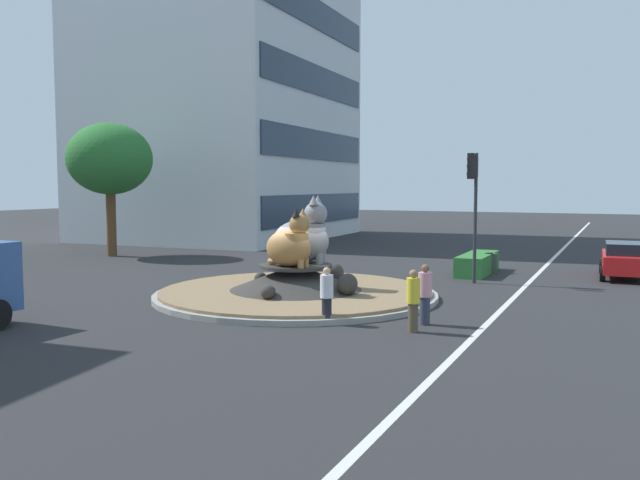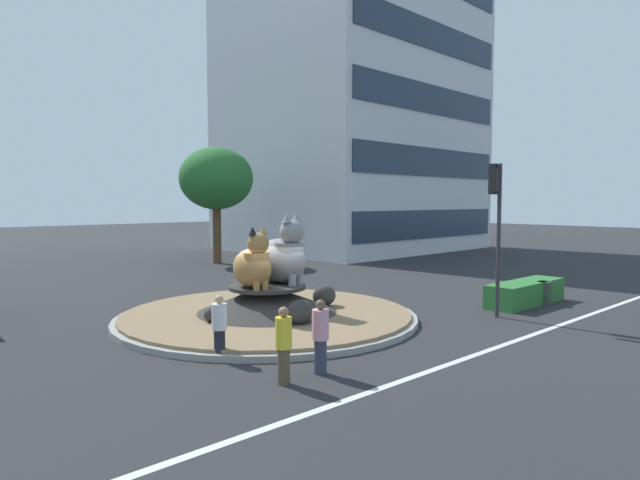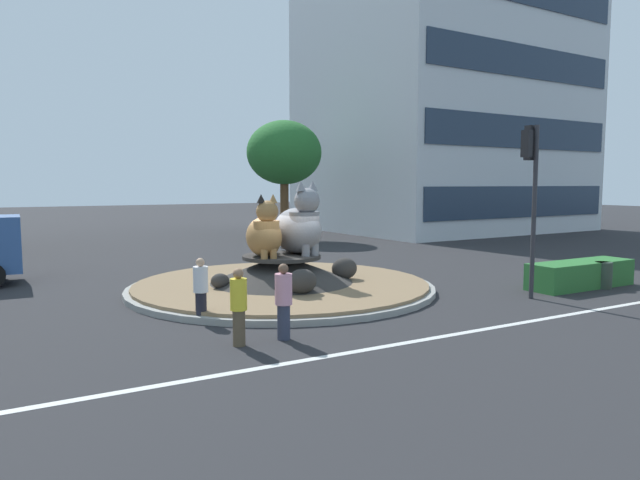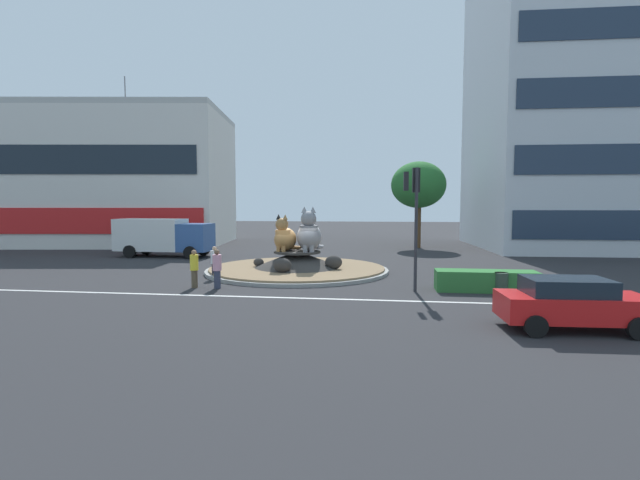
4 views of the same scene
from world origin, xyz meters
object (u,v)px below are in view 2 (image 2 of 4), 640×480
cat_statue_tabby (253,265)px  traffic_light_mast (496,206)px  pedestrian_yellow_shirt (284,344)px  pedestrian_pink_shirt (320,335)px  broadleaf_tree_behind_island (216,179)px  litter_bin (544,293)px  office_tower (353,84)px  cat_statue_grey (283,257)px  pedestrian_white_shirt (219,326)px

cat_statue_tabby → traffic_light_mast: size_ratio=0.39×
pedestrian_yellow_shirt → pedestrian_pink_shirt: pedestrian_pink_shirt is taller
pedestrian_yellow_shirt → pedestrian_pink_shirt: bearing=-108.6°
broadleaf_tree_behind_island → litter_bin: (1.84, -20.92, -5.03)m
traffic_light_mast → office_tower: (16.52, 22.76, 10.05)m
traffic_light_mast → pedestrian_pink_shirt: bearing=91.1°
traffic_light_mast → broadleaf_tree_behind_island: bearing=-7.2°
traffic_light_mast → cat_statue_grey: bearing=44.5°
pedestrian_white_shirt → pedestrian_pink_shirt: (1.10, -2.61, 0.05)m
cat_statue_tabby → pedestrian_white_shirt: bearing=-37.4°
pedestrian_pink_shirt → office_tower: bearing=-65.6°
traffic_light_mast → litter_bin: size_ratio=5.92×
traffic_light_mast → pedestrian_yellow_shirt: traffic_light_mast is taller
cat_statue_tabby → traffic_light_mast: traffic_light_mast is taller
cat_statue_tabby → pedestrian_pink_shirt: bearing=-9.5°
cat_statue_tabby → pedestrian_yellow_shirt: 6.24m
pedestrian_white_shirt → cat_statue_tabby: bearing=175.5°
pedestrian_yellow_shirt → pedestrian_white_shirt: (-0.02, 2.59, -0.04)m
cat_statue_tabby → broadleaf_tree_behind_island: size_ratio=0.28×
cat_statue_grey → pedestrian_yellow_shirt: bearing=-44.2°
pedestrian_pink_shirt → cat_statue_tabby: bearing=-38.3°
pedestrian_white_shirt → litter_bin: size_ratio=1.84×
cat_statue_grey → traffic_light_mast: size_ratio=0.49×
traffic_light_mast → pedestrian_pink_shirt: 9.18m
cat_statue_grey → cat_statue_tabby: bearing=-88.8°
office_tower → pedestrian_white_shirt: office_tower is taller
cat_statue_grey → traffic_light_mast: traffic_light_mast is taller
cat_statue_grey → office_tower: 30.55m
pedestrian_pink_shirt → litter_bin: size_ratio=1.95×
cat_statue_grey → traffic_light_mast: (5.36, -5.04, 1.80)m
pedestrian_yellow_shirt → pedestrian_pink_shirt: 1.08m
cat_statue_tabby → pedestrian_white_shirt: (-3.06, -2.77, -1.07)m
pedestrian_yellow_shirt → pedestrian_white_shirt: pedestrian_yellow_shirt is taller
office_tower → pedestrian_yellow_shirt: size_ratio=16.12×
litter_bin → pedestrian_yellow_shirt: bearing=-178.4°
cat_statue_tabby → cat_statue_grey: (1.36, 0.16, 0.16)m
office_tower → broadleaf_tree_behind_island: 17.09m
pedestrian_pink_shirt → litter_bin: pedestrian_pink_shirt is taller
broadleaf_tree_behind_island → pedestrian_yellow_shirt: (-11.56, -21.29, -4.57)m
traffic_light_mast → litter_bin: 5.02m
traffic_light_mast → pedestrian_white_shirt: size_ratio=3.21×
office_tower → broadleaf_tree_behind_island: size_ratio=3.70×
cat_statue_grey → broadleaf_tree_behind_island: broadleaf_tree_behind_island is taller
pedestrian_yellow_shirt → pedestrian_pink_shirt: size_ratio=0.98×
cat_statue_grey → pedestrian_yellow_shirt: 7.15m
cat_statue_grey → litter_bin: 10.50m
pedestrian_pink_shirt → traffic_light_mast: bearing=-105.1°
cat_statue_grey → broadleaf_tree_behind_island: size_ratio=0.35×
cat_statue_tabby → office_tower: size_ratio=0.07×
pedestrian_yellow_shirt → traffic_light_mast: bearing=-104.6°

